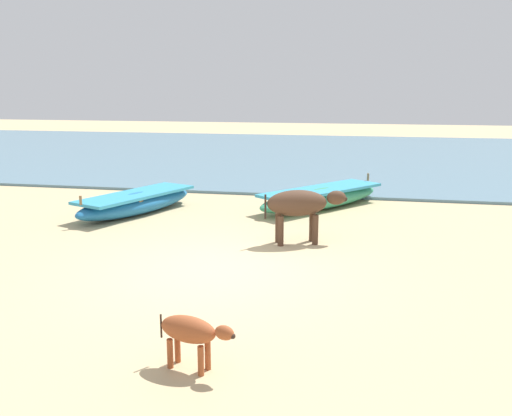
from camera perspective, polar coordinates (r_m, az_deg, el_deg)
name	(u,v)px	position (r m, az deg, el deg)	size (l,w,h in m)	color
ground	(218,269)	(9.50, -3.95, -6.26)	(80.00, 80.00, 0.00)	tan
sea_water	(315,154)	(25.55, 6.03, 5.49)	(60.00, 20.00, 0.08)	slate
fishing_boat_1	(136,202)	(13.85, -12.18, 0.58)	(2.29, 3.75, 0.71)	#1E669E
fishing_boat_2	(321,197)	(14.25, 6.71, 1.10)	(3.32, 3.88, 0.71)	#338C66
cow_adult_dark	(300,205)	(10.86, 4.54, 0.29)	(1.61, 0.87, 1.07)	#4C3323
calf_far_rust	(191,332)	(6.16, -6.70, -12.52)	(0.92, 0.42, 0.61)	#9E4C28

